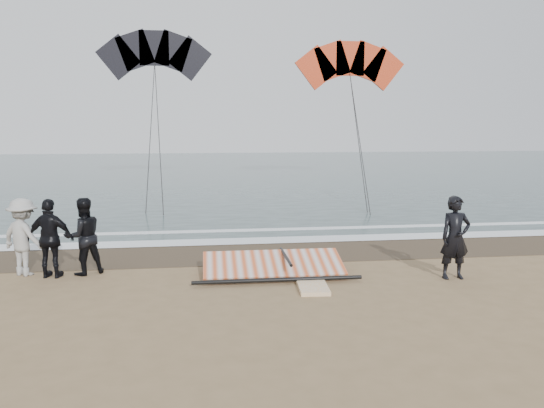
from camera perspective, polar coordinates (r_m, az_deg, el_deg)
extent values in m
plane|color=#8C704C|center=(11.01, 5.80, -10.49)|extent=(120.00, 120.00, 0.00)
cube|color=#233838|center=(43.35, -4.23, 3.70)|extent=(120.00, 54.00, 0.02)
cube|color=#4C3D2B|center=(15.25, 1.93, -5.06)|extent=(120.00, 2.80, 0.01)
cube|color=white|center=(16.60, 1.14, -3.88)|extent=(120.00, 0.90, 0.01)
cube|color=white|center=(18.25, 0.34, -2.75)|extent=(120.00, 0.45, 0.01)
imported|color=black|center=(13.08, 19.10, -3.44)|extent=(0.72, 0.48, 1.95)
cube|color=white|center=(12.40, 4.04, -8.06)|extent=(0.80, 2.32, 0.09)
cube|color=white|center=(13.72, 2.12, -6.43)|extent=(1.65, 2.13, 0.09)
imported|color=black|center=(13.52, -19.62, -3.29)|extent=(1.14, 1.06, 1.86)
imported|color=black|center=(13.49, -22.71, -3.44)|extent=(1.17, 0.66, 1.88)
imported|color=#A8A8A3|center=(13.98, -25.17, -3.23)|extent=(1.39, 1.21, 1.86)
cube|color=black|center=(13.39, -1.04, -6.80)|extent=(2.30, 0.56, 0.09)
cube|color=#DC5524|center=(12.78, 0.15, -6.37)|extent=(3.36, 1.32, 0.35)
cylinder|color=black|center=(12.08, 0.65, -8.17)|extent=(3.88, 0.12, 0.09)
cylinder|color=black|center=(12.78, 1.49, -5.67)|extent=(0.08, 1.68, 0.07)
cylinder|color=#262626|center=(27.28, 9.12, 7.94)|extent=(0.04, 0.04, 12.85)
cylinder|color=#262626|center=(27.01, 9.23, 7.93)|extent=(0.04, 0.04, 13.33)
cylinder|color=#262626|center=(26.93, -12.14, 8.42)|extent=(0.04, 0.04, 13.48)
cylinder|color=#262626|center=(27.20, -12.88, 8.39)|extent=(0.04, 0.04, 13.03)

